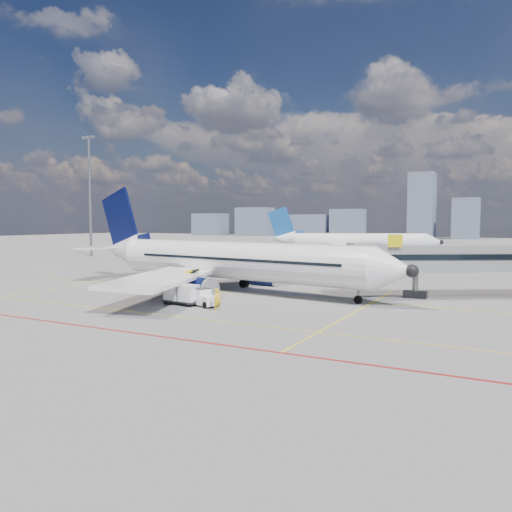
% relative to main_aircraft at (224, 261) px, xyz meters
% --- Properties ---
extents(ground, '(420.00, 420.00, 0.00)m').
position_rel_main_aircraft_xyz_m(ground, '(2.76, -9.02, -3.22)').
color(ground, gray).
rests_on(ground, ground).
extents(apron_markings, '(90.00, 35.12, 0.01)m').
position_rel_main_aircraft_xyz_m(apron_markings, '(2.18, -12.93, -3.21)').
color(apron_markings, yellow).
rests_on(apron_markings, ground).
extents(jet_bridge, '(23.55, 15.78, 6.30)m').
position_rel_main_aircraft_xyz_m(jet_bridge, '(26.27, 7.89, 0.52)').
color(jet_bridge, gray).
rests_on(jet_bridge, ground).
extents(floodlight_mast_nw, '(3.20, 0.61, 25.45)m').
position_rel_main_aircraft_xyz_m(floodlight_mast_nw, '(-52.24, 30.97, 10.37)').
color(floodlight_mast_nw, slate).
rests_on(floodlight_mast_nw, ground).
extents(distant_skyline, '(248.99, 14.89, 31.02)m').
position_rel_main_aircraft_xyz_m(distant_skyline, '(2.95, 180.98, 6.41)').
color(distant_skyline, slate).
rests_on(distant_skyline, ground).
extents(main_aircraft, '(41.94, 36.40, 12.29)m').
position_rel_main_aircraft_xyz_m(main_aircraft, '(0.00, 0.00, 0.00)').
color(main_aircraft, white).
rests_on(main_aircraft, ground).
extents(second_aircraft, '(34.77, 29.52, 10.70)m').
position_rel_main_aircraft_xyz_m(second_aircraft, '(-2.15, 54.68, 0.01)').
color(second_aircraft, white).
rests_on(second_aircraft, ground).
extents(baggage_tug, '(2.64, 2.14, 1.61)m').
position_rel_main_aircraft_xyz_m(baggage_tug, '(4.12, -9.98, -2.45)').
color(baggage_tug, white).
rests_on(baggage_tug, ground).
extents(cargo_dolly, '(3.45, 1.68, 1.85)m').
position_rel_main_aircraft_xyz_m(cargo_dolly, '(1.80, -10.20, -2.20)').
color(cargo_dolly, black).
rests_on(cargo_dolly, ground).
extents(belt_loader, '(6.66, 2.05, 2.69)m').
position_rel_main_aircraft_xyz_m(belt_loader, '(-4.37, -4.53, -2.52)').
color(belt_loader, black).
rests_on(belt_loader, ground).
extents(ramp_worker, '(0.72, 0.81, 1.87)m').
position_rel_main_aircraft_xyz_m(ramp_worker, '(6.30, -11.27, -2.28)').
color(ramp_worker, yellow).
rests_on(ramp_worker, ground).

